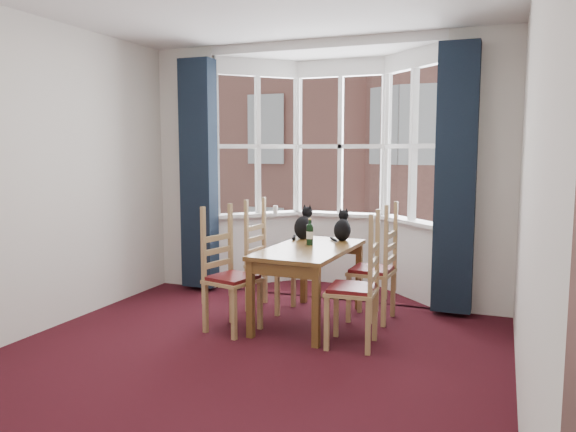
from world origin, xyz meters
The scene contains 20 objects.
floor centered at (0.00, 0.00, 0.00)m, with size 4.50×4.50×0.00m, color black.
wall_left centered at (-2.00, 0.00, 1.40)m, with size 4.50×4.50×0.00m, color silver.
wall_right centered at (2.00, 0.00, 1.40)m, with size 4.50×4.50×0.00m, color silver.
wall_back_pier_left centered at (-1.65, 2.25, 1.40)m, with size 0.70×0.12×2.80m, color silver.
wall_back_pier_right centered at (1.65, 2.25, 1.40)m, with size 0.70×0.12×2.80m, color silver.
bay_window centered at (0.00, 2.75, 1.40)m, with size 2.76×0.94×2.80m.
curtain_left centered at (-1.42, 2.07, 1.35)m, with size 0.38×0.22×2.60m, color black.
curtain_right centered at (1.42, 2.07, 1.35)m, with size 0.38×0.22×2.60m, color black.
dining_table centered at (0.17, 1.34, 0.63)m, with size 0.78×1.36×0.72m.
chair_left_near centered at (-0.48, 0.87, 0.47)m, with size 0.49×0.51×0.92m.
chair_left_far centered at (-0.43, 1.63, 0.47)m, with size 0.44×0.46×0.92m.
chair_right_near centered at (0.80, 0.87, 0.47)m, with size 0.43×0.44×0.92m.
chair_right_far centered at (0.80, 1.64, 0.47)m, with size 0.42×0.44×0.92m.
cat_left centered at (-0.05, 1.83, 0.86)m, with size 0.22×0.28×0.36m.
cat_right centered at (0.35, 1.86, 0.85)m, with size 0.20×0.26×0.33m.
wine_bottle centered at (0.14, 1.47, 0.84)m, with size 0.07×0.07×0.26m.
candle_tall centered at (-0.84, 2.60, 0.94)m, with size 0.06×0.06×0.14m, color white.
candle_short centered at (-0.70, 2.63, 0.92)m, with size 0.06×0.06×0.09m, color white.
street centered at (0.00, 32.25, -6.00)m, with size 80.00×80.00×0.00m, color #333335.
tenement_building centered at (0.00, 14.01, 1.60)m, with size 18.40×7.80×15.20m.
Camera 1 is at (1.86, -3.59, 1.65)m, focal length 35.00 mm.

